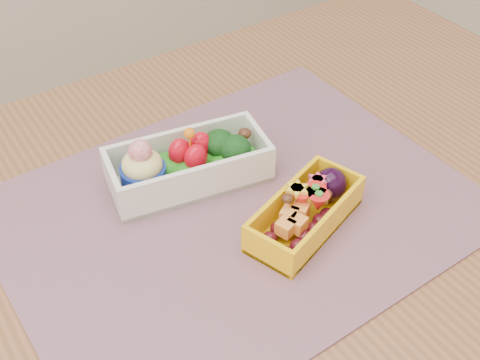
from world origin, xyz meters
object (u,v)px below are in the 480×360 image
placemat (237,209)px  bento_white (188,164)px  table (235,288)px  bento_yellow (307,211)px

placemat → bento_white: 0.08m
placemat → bento_white: size_ratio=2.59×
table → placemat: (0.02, 0.03, 0.10)m
table → bento_yellow: 0.15m
table → bento_white: bento_white is taller
bento_white → bento_yellow: bearing=-51.6°
table → placemat: size_ratio=2.26×
table → bento_yellow: bearing=-25.7°
table → bento_white: (0.00, 0.10, 0.13)m
table → placemat: placemat is taller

